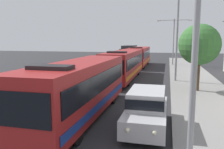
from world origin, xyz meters
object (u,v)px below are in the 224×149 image
Objects in this scene: bus_lead at (81,87)px; white_suv at (147,108)px; box_truck_oncoming at (129,53)px; streetlamp_near at (197,21)px; streetlamp_mid at (178,26)px; roadside_tree at (199,45)px; bus_second_in_line at (124,64)px; bus_middle at (139,56)px; streetlamp_far at (174,37)px.

white_suv is (3.70, -0.94, -0.66)m from bus_lead.
streetlamp_near is (8.70, -39.22, 3.08)m from box_truck_oncoming.
streetlamp_mid reaches higher than roadside_tree.
roadside_tree is (10.29, -27.26, 2.15)m from box_truck_oncoming.
box_truck_oncoming is 40.29m from streetlamp_near.
bus_middle is at bearing 90.00° from bus_second_in_line.
bus_lead is 10.76m from roadside_tree.
box_truck_oncoming is 24.80m from streetlamp_mid.
bus_lead is 29.26m from streetlamp_far.
bus_second_in_line is 1.04× the size of bus_middle.
streetlamp_far is (-0.00, 32.66, 0.03)m from streetlamp_near.
streetlamp_near is (5.40, -4.07, 3.11)m from bus_lead.
white_suv is 0.59× the size of box_truck_oncoming.
streetlamp_far is at bearing 86.70° from white_suv.
box_truck_oncoming reaches higher than white_suv.
bus_second_in_line is 2.30× the size of roadside_tree.
bus_middle is 1.56× the size of streetlamp_near.
streetlamp_mid reaches higher than streetlamp_near.
roadside_tree is at bearing -69.33° from box_truck_oncoming.
streetlamp_near reaches higher than box_truck_oncoming.
streetlamp_mid is (1.70, 13.20, 4.58)m from white_suv.
bus_second_in_line is 6.69m from streetlamp_mid.
streetlamp_near is 16.35m from streetlamp_mid.
roadside_tree is (1.59, -20.70, -0.97)m from streetlamp_far.
bus_lead is 1.36× the size of box_truck_oncoming.
bus_lead reaches higher than white_suv.
bus_lead is 2.31× the size of white_suv.
streetlamp_near is 12.10m from roadside_tree.
streetlamp_near is at bearing -90.00° from streetlamp_far.
streetlamp_mid is (5.40, 12.25, 3.92)m from bus_lead.
bus_middle is (0.00, 25.95, 0.00)m from bus_lead.
white_suv is 0.62× the size of streetlamp_near.
streetlamp_mid is at bearing -68.49° from bus_middle.
white_suv is at bearing -74.94° from bus_second_in_line.
streetlamp_far is (5.40, 28.58, 3.14)m from bus_lead.
white_suv is at bearing -14.30° from bus_lead.
streetlamp_mid reaches higher than bus_middle.
streetlamp_mid reaches higher than white_suv.
streetlamp_near is 1.41× the size of roadside_tree.
bus_second_in_line and bus_middle have the same top height.
white_suv is 0.62× the size of streetlamp_far.
bus_second_in_line is at bearing 107.73° from streetlamp_near.
streetlamp_far reaches higher than bus_lead.
bus_middle is at bearing 97.83° from white_suv.
streetlamp_mid is at bearing 109.95° from roadside_tree.
bus_middle is 1.56× the size of streetlamp_far.
streetlamp_mid is 1.67× the size of roadside_tree.
white_suv is 36.77m from box_truck_oncoming.
white_suv is at bearing -97.34° from streetlamp_mid.
bus_second_in_line is 2.64× the size of white_suv.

